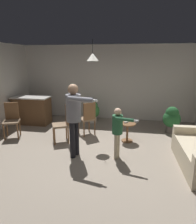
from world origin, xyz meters
name	(u,v)px	position (x,y,z in m)	size (l,w,h in m)	color
ground	(87,154)	(0.00, 0.00, 0.00)	(7.68, 7.68, 0.00)	gray
wall_back	(107,83)	(0.00, 3.20, 1.35)	(6.40, 0.10, 2.70)	beige
kitchen_counter	(32,110)	(-2.45, 2.01, 0.48)	(1.26, 0.66, 0.95)	brown
side_table_by_couch	(127,130)	(0.89, 0.99, 0.33)	(0.44, 0.44, 0.52)	brown
person_adult	(74,113)	(-0.25, -0.14, 1.05)	(0.77, 0.61, 1.69)	black
person_child	(118,128)	(0.73, -0.06, 0.73)	(0.57, 0.43, 1.18)	tan
dining_chair_by_counter	(63,122)	(-0.82, 0.64, 0.55)	(0.57, 0.57, 1.00)	brown
dining_chair_near_wall	(88,117)	(-0.29, 1.27, 0.55)	(0.59, 0.59, 1.00)	brown
dining_chair_centre_back	(12,119)	(-2.38, 0.70, 0.55)	(0.55, 0.55, 1.00)	brown
potted_plant_corner	(172,118)	(2.18, 1.95, 0.45)	(0.53, 0.53, 0.81)	#4C4742
potted_plant_by_wall	(92,111)	(-0.42, 2.52, 0.43)	(0.51, 0.51, 0.79)	#B7B2AD
spare_remote_on_table	(126,122)	(0.85, 1.01, 0.54)	(0.04, 0.13, 0.04)	white
ceiling_light_pendant	(93,57)	(-0.08, 1.06, 2.25)	(0.32, 0.32, 0.55)	silver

